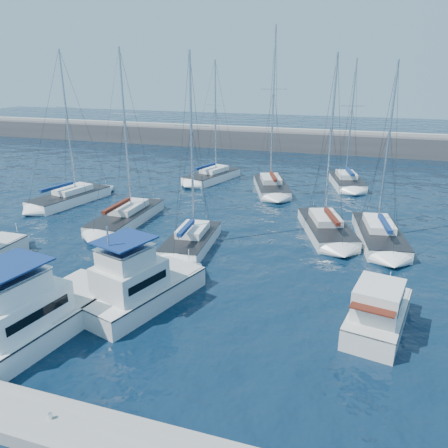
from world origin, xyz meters
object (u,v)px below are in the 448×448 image
(motor_yacht_stbd_inner, at_px, (138,287))
(motor_yacht_stbd_outer, at_px, (378,314))
(sailboat_mid_c, at_px, (191,240))
(sailboat_mid_d, at_px, (326,228))
(motor_yacht_port_inner, at_px, (32,317))
(sailboat_back_b, at_px, (271,186))
(sailboat_mid_b, at_px, (127,217))
(sailboat_back_c, at_px, (347,182))
(sailboat_back_a, at_px, (212,176))
(sailboat_mid_a, at_px, (70,198))
(sailboat_mid_e, at_px, (379,235))

(motor_yacht_stbd_inner, bearing_deg, motor_yacht_stbd_outer, 23.49)
(sailboat_mid_c, bearing_deg, sailboat_mid_d, 27.74)
(motor_yacht_port_inner, distance_m, sailboat_back_b, 31.56)
(sailboat_mid_b, bearing_deg, sailboat_back_c, 46.17)
(motor_yacht_stbd_inner, height_order, motor_yacht_stbd_outer, motor_yacht_stbd_inner)
(sailboat_back_a, xyz_separation_m, sailboat_back_b, (7.82, -2.57, 0.03))
(sailboat_mid_b, relative_size, sailboat_mid_d, 1.03)
(sailboat_mid_a, bearing_deg, motor_yacht_stbd_inner, -32.47)
(motor_yacht_port_inner, relative_size, motor_yacht_stbd_outer, 1.59)
(motor_yacht_stbd_inner, bearing_deg, sailboat_mid_c, 109.54)
(sailboat_mid_e, bearing_deg, sailboat_mid_d, 166.88)
(sailboat_mid_b, relative_size, sailboat_back_b, 0.85)
(sailboat_mid_a, xyz_separation_m, sailboat_mid_b, (8.50, -3.56, -0.01))
(sailboat_mid_e, bearing_deg, sailboat_mid_b, 176.38)
(motor_yacht_stbd_outer, bearing_deg, sailboat_mid_e, 99.69)
(motor_yacht_stbd_inner, distance_m, motor_yacht_stbd_outer, 12.94)
(sailboat_back_c, bearing_deg, sailboat_mid_c, -128.73)
(sailboat_back_c, bearing_deg, motor_yacht_stbd_outer, -98.49)
(motor_yacht_stbd_outer, bearing_deg, sailboat_mid_b, 162.95)
(sailboat_back_a, bearing_deg, sailboat_back_b, -1.52)
(sailboat_mid_a, height_order, sailboat_mid_e, sailboat_mid_a)
(sailboat_mid_e, bearing_deg, motor_yacht_stbd_inner, -141.37)
(motor_yacht_port_inner, xyz_separation_m, sailboat_mid_b, (-4.41, 16.87, -0.62))
(sailboat_mid_b, bearing_deg, sailboat_back_a, 82.22)
(sailboat_mid_e, xyz_separation_m, sailboat_back_b, (-11.20, 11.99, 0.04))
(sailboat_back_c, bearing_deg, motor_yacht_stbd_inner, -121.65)
(motor_yacht_stbd_inner, bearing_deg, sailboat_back_a, 118.32)
(sailboat_mid_a, distance_m, sailboat_back_c, 30.37)
(motor_yacht_stbd_outer, distance_m, sailboat_back_b, 27.46)
(motor_yacht_stbd_outer, height_order, sailboat_back_a, sailboat_back_a)
(sailboat_mid_d, distance_m, sailboat_back_c, 16.52)
(sailboat_mid_e, xyz_separation_m, sailboat_back_c, (-3.39, 16.75, 0.02))
(sailboat_mid_c, height_order, sailboat_mid_d, sailboat_mid_c)
(sailboat_mid_b, bearing_deg, sailboat_mid_e, 5.14)
(motor_yacht_stbd_inner, height_order, sailboat_mid_b, sailboat_mid_b)
(motor_yacht_stbd_inner, distance_m, sailboat_back_b, 26.74)
(motor_yacht_stbd_inner, height_order, sailboat_mid_e, sailboat_mid_e)
(sailboat_mid_c, xyz_separation_m, sailboat_mid_e, (13.51, 5.72, -0.03))
(motor_yacht_stbd_inner, bearing_deg, sailboat_mid_e, 65.13)
(motor_yacht_stbd_outer, height_order, sailboat_mid_a, sailboat_mid_a)
(motor_yacht_stbd_outer, xyz_separation_m, sailboat_mid_a, (-29.31, 14.53, -0.42))
(motor_yacht_stbd_inner, distance_m, sailboat_back_c, 32.89)
(motor_yacht_stbd_inner, relative_size, motor_yacht_stbd_outer, 1.32)
(sailboat_mid_c, xyz_separation_m, sailboat_back_a, (-5.51, 20.29, -0.02))
(sailboat_mid_e, bearing_deg, sailboat_mid_c, -166.67)
(motor_yacht_port_inner, height_order, sailboat_mid_c, sailboat_mid_c)
(motor_yacht_stbd_outer, height_order, sailboat_mid_c, sailboat_mid_c)
(motor_yacht_stbd_outer, bearing_deg, motor_yacht_port_inner, -149.47)
(sailboat_mid_a, bearing_deg, sailboat_mid_c, -12.03)
(motor_yacht_stbd_inner, relative_size, sailboat_mid_c, 0.57)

